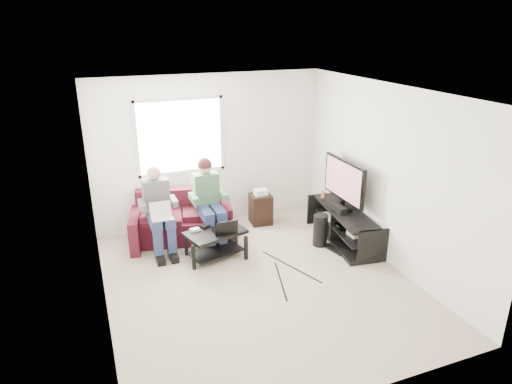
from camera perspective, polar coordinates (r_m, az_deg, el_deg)
floor at (r=6.45m, az=0.25°, el=-11.12°), size 4.50×4.50×0.00m
ceiling at (r=5.54m, az=0.29°, el=12.41°), size 4.50×4.50×0.00m
wall_back at (r=7.90m, az=-5.81°, el=5.15°), size 4.50×0.00×4.50m
wall_front at (r=4.07m, az=12.29°, el=-10.78°), size 4.50×0.00×4.50m
wall_left at (r=5.50m, az=-19.48°, el=-2.95°), size 0.00×4.50×4.50m
wall_right at (r=6.82m, az=16.08°, el=1.94°), size 0.00×4.50×4.50m
window at (r=7.69m, az=-9.45°, el=6.87°), size 1.48×0.04×1.28m
sofa at (r=7.63m, az=-9.26°, el=-3.60°), size 1.82×1.05×0.78m
person_left at (r=7.16m, az=-12.09°, el=-1.81°), size 0.40×0.70×1.32m
person_right at (r=7.31m, az=-5.98°, el=-0.48°), size 0.40×0.71×1.36m
laptop_silver at (r=6.94m, az=-11.71°, el=-2.79°), size 0.39×0.36×0.24m
coffee_table at (r=6.94m, az=-5.09°, el=-5.76°), size 0.97×0.74×0.43m
laptop_black at (r=6.80m, az=-3.98°, el=-4.11°), size 0.40×0.33×0.24m
controller_a at (r=6.92m, az=-7.64°, el=-4.70°), size 0.15×0.11×0.04m
controller_b at (r=7.01m, az=-6.33°, el=-4.29°), size 0.16×0.13×0.04m
controller_c at (r=7.09m, az=-3.14°, el=-3.91°), size 0.16×0.12×0.04m
tv_stand at (r=7.57m, az=10.96°, el=-4.37°), size 0.71×1.69×0.54m
tv at (r=7.37m, az=10.93°, el=1.28°), size 0.12×1.10×0.81m
soundbar at (r=7.45m, az=9.96°, el=-1.79°), size 0.12×0.50×0.10m
drink_cup at (r=7.91m, az=8.43°, el=-0.30°), size 0.08×0.08×0.12m
console_white at (r=7.24m, az=12.67°, el=-5.06°), size 0.30×0.22×0.06m
console_grey at (r=7.77m, az=9.84°, el=-2.95°), size 0.34×0.26×0.08m
console_black at (r=7.50m, az=11.21°, el=-3.97°), size 0.38×0.30×0.07m
subwoofer at (r=7.37m, az=8.05°, el=-4.75°), size 0.23×0.23×0.52m
keyboard_floor at (r=7.35m, az=9.82°, el=-7.09°), size 0.23×0.45×0.02m
end_table at (r=8.08m, az=0.58°, el=-2.01°), size 0.36×0.36×0.63m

